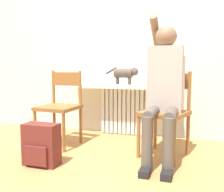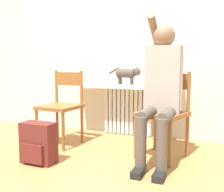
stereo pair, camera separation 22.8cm
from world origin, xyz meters
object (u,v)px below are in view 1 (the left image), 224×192
object	(u,v)px
cat	(126,73)
chair_right	(166,111)
person	(164,86)
backpack	(41,145)
chair_left	(60,106)

from	to	relation	value
cat	chair_right	bearing A→B (deg)	-43.14
chair_right	person	distance (m)	0.29
person	backpack	size ratio (longest dim) A/B	3.67
chair_left	person	xyz separation A→B (m)	(1.20, -0.11, 0.27)
backpack	chair_right	bearing A→B (deg)	30.37
chair_left	person	distance (m)	1.23
chair_left	cat	xyz separation A→B (m)	(0.65, 0.53, 0.37)
chair_right	cat	size ratio (longest dim) A/B	2.01
chair_left	cat	distance (m)	0.91
backpack	person	bearing A→B (deg)	25.91
person	backpack	world-z (taller)	person
chair_right	person	xyz separation A→B (m)	(-0.01, -0.11, 0.27)
cat	backpack	bearing A→B (deg)	-113.56
person	backpack	bearing A→B (deg)	-154.09
chair_right	person	world-z (taller)	person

